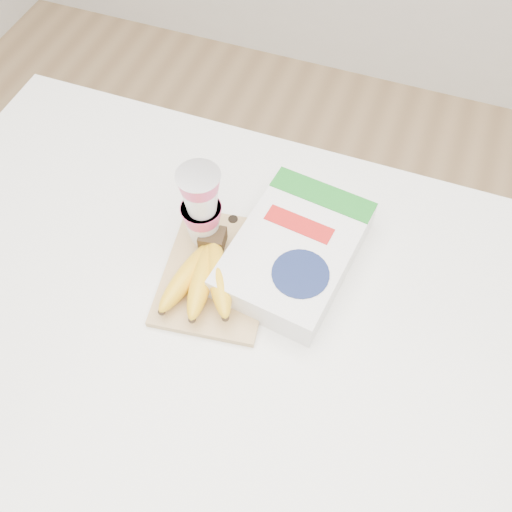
# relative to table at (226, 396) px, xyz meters

# --- Properties ---
(room) EXTENTS (4.00, 4.00, 4.00)m
(room) POSITION_rel_table_xyz_m (0.00, 0.00, 0.85)
(room) COLOR tan
(room) RESTS_ON ground
(table) EXTENTS (1.33, 0.89, 1.00)m
(table) POSITION_rel_table_xyz_m (0.00, 0.00, 0.00)
(table) COLOR white
(table) RESTS_ON ground
(cutting_board) EXTENTS (0.23, 0.30, 0.01)m
(cutting_board) POSITION_rel_table_xyz_m (-0.02, 0.06, 0.51)
(cutting_board) COLOR tan
(cutting_board) RESTS_ON table
(bananas) EXTENTS (0.15, 0.21, 0.07)m
(bananas) POSITION_rel_table_xyz_m (-0.03, 0.03, 0.54)
(bananas) COLOR #382816
(bananas) RESTS_ON cutting_board
(yogurt_stack) EXTENTS (0.08, 0.08, 0.19)m
(yogurt_stack) POSITION_rel_table_xyz_m (-0.07, 0.12, 0.61)
(yogurt_stack) COLOR white
(yogurt_stack) RESTS_ON cutting_board
(cereal_box) EXTENTS (0.25, 0.33, 0.07)m
(cereal_box) POSITION_rel_table_xyz_m (0.11, 0.14, 0.53)
(cereal_box) COLOR white
(cereal_box) RESTS_ON table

